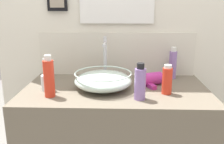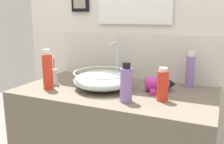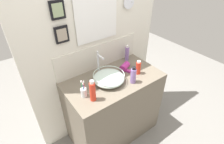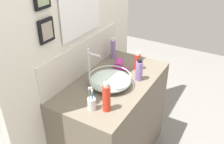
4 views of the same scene
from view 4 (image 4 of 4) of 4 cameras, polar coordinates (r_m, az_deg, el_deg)
The scene contains 10 objects.
vanity_counter at distance 2.37m, azimuth 0.27°, elevation -11.42°, with size 1.10×0.60×0.90m, color #6B6051.
back_panel at distance 2.13m, azimuth -7.48°, elevation 6.64°, with size 1.69×0.10×2.36m.
glass_bowl_sink at distance 2.01m, azimuth -0.44°, elevation -1.89°, with size 0.34×0.34×0.10m.
faucet at distance 2.04m, azimuth -5.07°, elevation 2.17°, with size 0.02×0.13×0.28m.
hair_drier at distance 2.28m, azimuth 1.60°, elevation 1.89°, with size 0.18×0.18×0.08m.
toothbrush_cup at distance 1.76m, azimuth -4.68°, elevation -7.16°, with size 0.06×0.06×0.19m.
shampoo_bottle at distance 2.08m, azimuth 6.22°, elevation 0.38°, with size 0.06×0.06×0.20m.
spray_bottle at distance 1.72m, azimuth -1.27°, elevation -5.87°, with size 0.06×0.06×0.23m.
soap_dispenser at distance 2.43m, azimuth 0.23°, elevation 5.36°, with size 0.05×0.05×0.21m.
lotion_bottle at distance 2.24m, azimuth 5.83°, elevation 2.42°, with size 0.06×0.06×0.17m.
Camera 4 is at (-1.54, -0.88, 2.02)m, focal length 40.00 mm.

